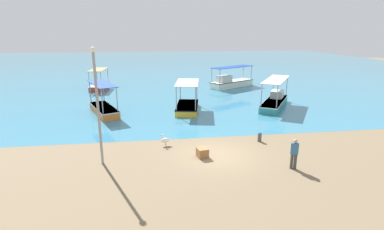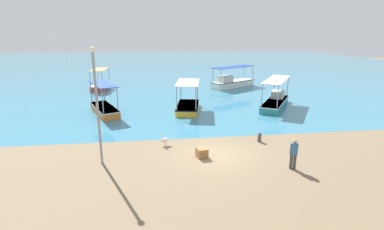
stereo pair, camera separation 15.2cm
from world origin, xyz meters
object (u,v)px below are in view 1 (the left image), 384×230
object	(u,v)px
mooring_bollard	(260,137)
fishing_boat_outer	(231,82)
fishing_boat_near_left	(104,108)
fisherman_standing	(294,153)
fishing_boat_far_right	(275,101)
cargo_crate	(202,153)
lamp_post	(97,101)
fishing_boat_far_left	(187,106)
pelican	(165,140)
fishing_boat_center	(100,85)

from	to	relation	value
mooring_bollard	fishing_boat_outer	bearing A→B (deg)	80.33
fishing_boat_near_left	fisherman_standing	xyz separation A→B (m)	(11.63, -12.82, 0.38)
fishing_boat_far_right	cargo_crate	bearing A→B (deg)	-129.54
fishing_boat_far_right	mooring_bollard	size ratio (longest dim) A/B	9.65
lamp_post	fishing_boat_far_left	bearing A→B (deg)	60.24
fisherman_standing	fishing_boat_near_left	bearing A→B (deg)	132.21
fishing_boat_far_right	mooring_bollard	bearing A→B (deg)	-118.27
mooring_bollard	cargo_crate	world-z (taller)	mooring_bollard
fishing_boat_far_left	fishing_boat_far_right	bearing A→B (deg)	2.42
fishing_boat_near_left	pelican	size ratio (longest dim) A/B	6.55
fishing_boat_near_left	mooring_bollard	bearing A→B (deg)	-37.33
lamp_post	mooring_bollard	distance (m)	10.64
fishing_boat_far_right	fishing_boat_outer	world-z (taller)	fishing_boat_far_right
fishing_boat_far_right	fishing_boat_far_left	bearing A→B (deg)	-177.58
fishing_boat_far_right	mooring_bollard	distance (m)	10.20
fishing_boat_center	mooring_bollard	size ratio (longest dim) A/B	7.39
fishing_boat_near_left	cargo_crate	distance (m)	12.75
fishing_boat_far_right	pelican	xyz separation A→B (m)	(-11.14, -8.85, -0.22)
fisherman_standing	fishing_boat_far_right	bearing A→B (deg)	71.15
fisherman_standing	cargo_crate	xyz separation A→B (m)	(-4.57, 2.20, -0.63)
mooring_bollard	fisherman_standing	world-z (taller)	fisherman_standing
fishing_boat_far_right	fishing_boat_near_left	bearing A→B (deg)	-178.70
fishing_boat_far_left	fishing_boat_near_left	xyz separation A→B (m)	(-7.50, -0.00, 0.03)
fishing_boat_far_left	pelican	distance (m)	8.85
fishing_boat_far_left	fisherman_standing	distance (m)	13.47
fishing_boat_near_left	mooring_bollard	size ratio (longest dim) A/B	8.11
fishing_boat_far_left	fishing_boat_near_left	distance (m)	7.50
fishing_boat_outer	cargo_crate	world-z (taller)	fishing_boat_outer
fishing_boat_outer	lamp_post	distance (m)	25.93
fishing_boat_far_left	fishing_boat_outer	world-z (taller)	fishing_boat_far_left
cargo_crate	lamp_post	bearing A→B (deg)	-179.08
fishing_boat_center	cargo_crate	distance (m)	24.80
fishing_boat_center	pelican	xyz separation A→B (m)	(7.24, -20.86, -0.13)
fishing_boat_far_left	lamp_post	bearing A→B (deg)	-119.76
fishing_boat_outer	pelican	world-z (taller)	fishing_boat_outer
fishing_boat_center	fishing_boat_near_left	xyz separation A→B (m)	(2.25, -12.37, 0.02)
fishing_boat_center	mooring_bollard	world-z (taller)	fishing_boat_center
fisherman_standing	pelican	bearing A→B (deg)	146.90
fishing_boat_far_right	fisherman_standing	world-z (taller)	fishing_boat_far_right
fisherman_standing	lamp_post	bearing A→B (deg)	168.38
fishing_boat_outer	fisherman_standing	xyz separation A→B (m)	(-3.07, -24.16, 0.24)
mooring_bollard	cargo_crate	distance (m)	4.69
pelican	lamp_post	bearing A→B (deg)	-148.33
fishing_boat_center	fishing_boat_outer	distance (m)	16.98
cargo_crate	fishing_boat_center	bearing A→B (deg)	112.05
fishing_boat_center	fisherman_standing	bearing A→B (deg)	-61.14
fishing_boat_near_left	fishing_boat_center	bearing A→B (deg)	100.32
fishing_boat_center	lamp_post	distance (m)	23.56
cargo_crate	fishing_boat_outer	bearing A→B (deg)	70.82
fishing_boat_far_left	cargo_crate	bearing A→B (deg)	-92.38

